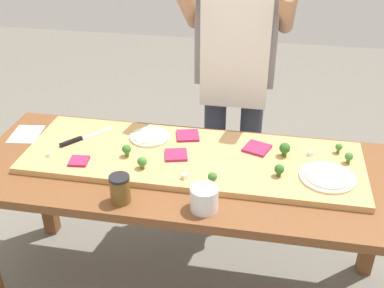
% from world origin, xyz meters
% --- Properties ---
extents(prep_table, '(1.89, 0.73, 0.75)m').
position_xyz_m(prep_table, '(0.00, 0.00, 0.65)').
color(prep_table, brown).
rests_on(prep_table, ground).
extents(cutting_board, '(1.47, 0.49, 0.03)m').
position_xyz_m(cutting_board, '(-0.00, 0.06, 0.76)').
color(cutting_board, tan).
rests_on(cutting_board, prep_table).
extents(chefs_knife, '(0.18, 0.22, 0.02)m').
position_xyz_m(chefs_knife, '(-0.54, 0.09, 0.78)').
color(chefs_knife, '#B7BABF').
rests_on(chefs_knife, cutting_board).
extents(pizza_whole_cheese_artichoke, '(0.23, 0.23, 0.02)m').
position_xyz_m(pizza_whole_cheese_artichoke, '(0.57, -0.02, 0.78)').
color(pizza_whole_cheese_artichoke, beige).
rests_on(pizza_whole_cheese_artichoke, cutting_board).
extents(pizza_whole_white_garlic, '(0.19, 0.19, 0.02)m').
position_xyz_m(pizza_whole_white_garlic, '(-0.22, 0.17, 0.78)').
color(pizza_whole_white_garlic, beige).
rests_on(pizza_whole_white_garlic, cutting_board).
extents(pizza_slice_far_left, '(0.12, 0.12, 0.01)m').
position_xyz_m(pizza_slice_far_left, '(-0.07, 0.04, 0.78)').
color(pizza_slice_far_left, '#9E234C').
rests_on(pizza_slice_far_left, cutting_board).
extents(pizza_slice_far_right, '(0.09, 0.09, 0.01)m').
position_xyz_m(pizza_slice_far_right, '(-0.47, -0.08, 0.78)').
color(pizza_slice_far_right, '#9E234C').
rests_on(pizza_slice_far_right, cutting_board).
extents(pizza_slice_center, '(0.13, 0.13, 0.01)m').
position_xyz_m(pizza_slice_center, '(0.28, 0.16, 0.78)').
color(pizza_slice_center, '#9E234C').
rests_on(pizza_slice_center, cutting_board).
extents(pizza_slice_near_right, '(0.12, 0.12, 0.01)m').
position_xyz_m(pizza_slice_near_right, '(-0.05, 0.22, 0.78)').
color(pizza_slice_near_right, '#9E234C').
rests_on(pizza_slice_near_right, cutting_board).
extents(broccoli_floret_front_mid, '(0.04, 0.04, 0.05)m').
position_xyz_m(broccoli_floret_front_mid, '(-0.19, -0.08, 0.80)').
color(broccoli_floret_front_mid, '#487A23').
rests_on(broccoli_floret_front_mid, cutting_board).
extents(broccoli_floret_back_left, '(0.03, 0.03, 0.05)m').
position_xyz_m(broccoli_floret_back_left, '(0.63, 0.20, 0.80)').
color(broccoli_floret_back_left, '#487A23').
rests_on(broccoli_floret_back_left, cutting_board).
extents(broccoli_floret_center_left, '(0.04, 0.04, 0.05)m').
position_xyz_m(broccoli_floret_center_left, '(0.12, -0.13, 0.80)').
color(broccoli_floret_center_left, '#3F7220').
rests_on(broccoli_floret_center_left, cutting_board).
extents(broccoli_floret_front_right, '(0.04, 0.04, 0.06)m').
position_xyz_m(broccoli_floret_front_right, '(-0.28, 0.00, 0.81)').
color(broccoli_floret_front_right, '#3F7220').
rests_on(broccoli_floret_front_right, cutting_board).
extents(broccoli_floret_front_left, '(0.04, 0.04, 0.05)m').
position_xyz_m(broccoli_floret_front_left, '(0.66, 0.12, 0.80)').
color(broccoli_floret_front_left, '#487A23').
rests_on(broccoli_floret_front_left, cutting_board).
extents(broccoli_floret_back_right, '(0.04, 0.04, 0.05)m').
position_xyz_m(broccoli_floret_back_right, '(0.38, -0.03, 0.81)').
color(broccoli_floret_back_right, '#366618').
rests_on(broccoli_floret_back_right, cutting_board).
extents(broccoli_floret_center_right, '(0.05, 0.05, 0.06)m').
position_xyz_m(broccoli_floret_center_right, '(0.40, 0.13, 0.81)').
color(broccoli_floret_center_right, '#366618').
rests_on(broccoli_floret_center_right, cutting_board).
extents(cheese_crumble_a, '(0.02, 0.02, 0.02)m').
position_xyz_m(cheese_crumble_a, '(0.51, 0.15, 0.78)').
color(cheese_crumble_a, white).
rests_on(cheese_crumble_a, cutting_board).
extents(cheese_crumble_b, '(0.02, 0.02, 0.02)m').
position_xyz_m(cheese_crumble_b, '(-0.62, -0.06, 0.78)').
color(cheese_crumble_b, white).
rests_on(cheese_crumble_b, cutting_board).
extents(cheese_crumble_c, '(0.03, 0.03, 0.02)m').
position_xyz_m(cheese_crumble_c, '(0.00, -0.12, 0.78)').
color(cheese_crumble_c, silver).
rests_on(cheese_crumble_c, cutting_board).
extents(flour_cup, '(0.11, 0.11, 0.10)m').
position_xyz_m(flour_cup, '(0.11, -0.27, 0.79)').
color(flour_cup, white).
rests_on(flour_cup, prep_table).
extents(sauce_jar, '(0.08, 0.08, 0.11)m').
position_xyz_m(sauce_jar, '(-0.22, -0.28, 0.80)').
color(sauce_jar, brown).
rests_on(sauce_jar, prep_table).
extents(recipe_note, '(0.15, 0.19, 0.00)m').
position_xyz_m(recipe_note, '(-0.83, 0.15, 0.75)').
color(recipe_note, white).
rests_on(recipe_note, prep_table).
extents(cook_center, '(0.54, 0.39, 1.67)m').
position_xyz_m(cook_center, '(0.12, 0.64, 1.00)').
color(cook_center, '#333847').
rests_on(cook_center, ground).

